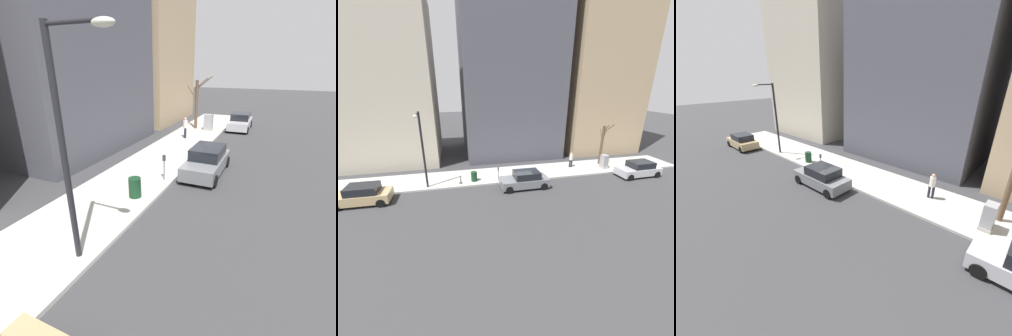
# 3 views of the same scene
# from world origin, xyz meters

# --- Properties ---
(ground_plane) EXTENTS (120.00, 120.00, 0.00)m
(ground_plane) POSITION_xyz_m (0.00, 0.00, 0.00)
(ground_plane) COLOR #38383A
(sidewalk) EXTENTS (4.00, 36.00, 0.15)m
(sidewalk) POSITION_xyz_m (2.00, 0.00, 0.07)
(sidewalk) COLOR #B2AFA8
(sidewalk) RESTS_ON ground
(parked_car_silver) EXTENTS (2.00, 4.24, 1.52)m
(parked_car_silver) POSITION_xyz_m (-1.21, -11.76, 0.74)
(parked_car_silver) COLOR #B7B7BC
(parked_car_silver) RESTS_ON ground
(parked_car_grey) EXTENTS (1.93, 4.20, 1.52)m
(parked_car_grey) POSITION_xyz_m (-1.22, 0.08, 0.74)
(parked_car_grey) COLOR slate
(parked_car_grey) RESTS_ON ground
(parked_car_tan) EXTENTS (1.99, 4.23, 1.52)m
(parked_car_tan) POSITION_xyz_m (-1.17, 13.08, 0.74)
(parked_car_tan) COLOR tan
(parked_car_tan) RESTS_ON ground
(parking_meter) EXTENTS (0.14, 0.10, 1.35)m
(parking_meter) POSITION_xyz_m (0.45, 2.14, 0.98)
(parking_meter) COLOR slate
(parking_meter) RESTS_ON sidewalk
(utility_box) EXTENTS (0.83, 0.61, 1.43)m
(utility_box) POSITION_xyz_m (1.30, -9.64, 0.85)
(utility_box) COLOR #A8A399
(utility_box) RESTS_ON sidewalk
(streetlamp) EXTENTS (1.97, 0.32, 6.50)m
(streetlamp) POSITION_xyz_m (0.28, 8.48, 4.02)
(streetlamp) COLOR black
(streetlamp) RESTS_ON sidewalk
(bare_tree) EXTENTS (2.38, 0.97, 4.67)m
(bare_tree) POSITION_xyz_m (2.59, -9.99, 2.46)
(bare_tree) COLOR brown
(bare_tree) RESTS_ON sidewalk
(trash_bin) EXTENTS (0.56, 0.56, 0.90)m
(trash_bin) POSITION_xyz_m (0.90, 4.35, 0.60)
(trash_bin) COLOR #14381E
(trash_bin) RESTS_ON sidewalk
(pedestrian_near_meter) EXTENTS (0.36, 0.39, 1.66)m
(pedestrian_near_meter) POSITION_xyz_m (2.31, -6.27, 1.09)
(pedestrian_near_meter) COLOR #1E1E2D
(pedestrian_near_meter) RESTS_ON sidewalk
(office_tower_left) EXTENTS (9.63, 9.63, 28.96)m
(office_tower_left) POSITION_xyz_m (10.31, -13.12, 14.48)
(office_tower_left) COLOR tan
(office_tower_left) RESTS_ON ground
(office_block_center) EXTENTS (11.43, 11.43, 27.66)m
(office_block_center) POSITION_xyz_m (11.22, -1.29, 13.83)
(office_block_center) COLOR #4C4C56
(office_block_center) RESTS_ON ground
(office_tower_right) EXTENTS (10.15, 10.15, 17.60)m
(office_tower_right) POSITION_xyz_m (10.58, 12.76, 8.80)
(office_tower_right) COLOR #BCB29E
(office_tower_right) RESTS_ON ground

